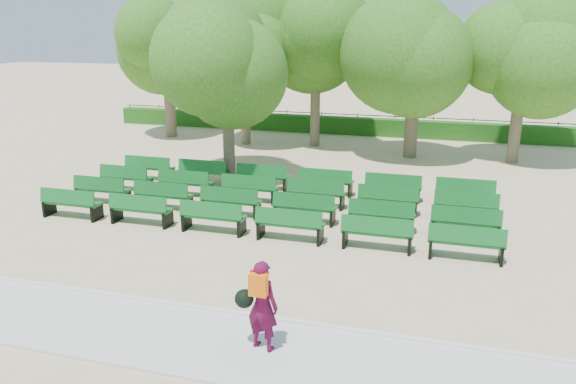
# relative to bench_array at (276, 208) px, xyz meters

# --- Properties ---
(ground) EXTENTS (120.00, 120.00, 0.00)m
(ground) POSITION_rel_bench_array_xyz_m (-0.70, -0.41, -0.10)
(ground) COLOR tan
(paving) EXTENTS (30.00, 2.20, 0.06)m
(paving) POSITION_rel_bench_array_xyz_m (-0.70, -7.81, -0.07)
(paving) COLOR silver
(paving) RESTS_ON ground
(curb) EXTENTS (30.00, 0.12, 0.10)m
(curb) POSITION_rel_bench_array_xyz_m (-0.70, -6.66, -0.05)
(curb) COLOR silver
(curb) RESTS_ON ground
(hedge) EXTENTS (26.00, 0.70, 0.90)m
(hedge) POSITION_rel_bench_array_xyz_m (-0.70, 13.59, 0.35)
(hedge) COLOR #1F5816
(hedge) RESTS_ON ground
(fence) EXTENTS (26.00, 0.10, 1.02)m
(fence) POSITION_rel_bench_array_xyz_m (-0.70, 13.99, -0.10)
(fence) COLOR black
(fence) RESTS_ON ground
(tree_line) EXTENTS (21.80, 6.80, 7.04)m
(tree_line) POSITION_rel_bench_array_xyz_m (-0.70, 9.59, -0.10)
(tree_line) COLOR #37711E
(tree_line) RESTS_ON ground
(bench_array) EXTENTS (1.89, 0.67, 1.18)m
(bench_array) POSITION_rel_bench_array_xyz_m (0.00, 0.00, 0.00)
(bench_array) COLOR #116222
(bench_array) RESTS_ON ground
(tree_among) EXTENTS (4.43, 4.43, 6.32)m
(tree_among) POSITION_rel_bench_array_xyz_m (-2.65, 2.70, 4.21)
(tree_among) COLOR brown
(tree_among) RESTS_ON ground
(person) EXTENTS (0.84, 0.55, 1.71)m
(person) POSITION_rel_bench_array_xyz_m (2.13, -7.72, 0.85)
(person) COLOR #4F0B2B
(person) RESTS_ON ground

